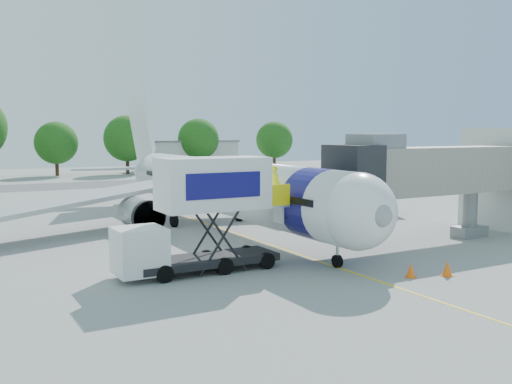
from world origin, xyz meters
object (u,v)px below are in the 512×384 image
jet_bridge (420,172)px  ground_tug (450,283)px  aircraft (218,186)px  catering_hiloader (201,215)px

jet_bridge → ground_tug: 12.38m
aircraft → jet_bridge: bearing=-54.3°
aircraft → ground_tug: (0.52, -20.29, -2.26)m
aircraft → catering_hiloader: (-6.26, -11.12, -0.18)m
aircraft → jet_bridge: aircraft is taller
jet_bridge → ground_tug: (-7.48, -9.17, -3.65)m
aircraft → catering_hiloader: size_ratio=4.40×
catering_hiloader → jet_bridge: bearing=0.0°
jet_bridge → catering_hiloader: jet_bridge is taller
jet_bridge → catering_hiloader: (-14.25, -0.00, -1.58)m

